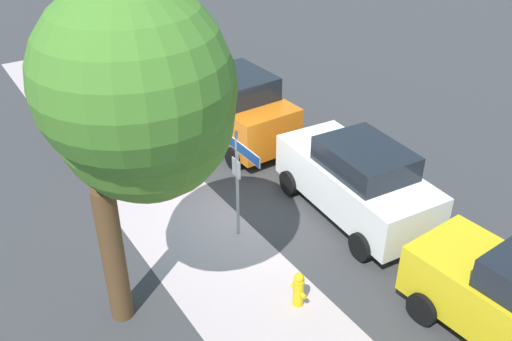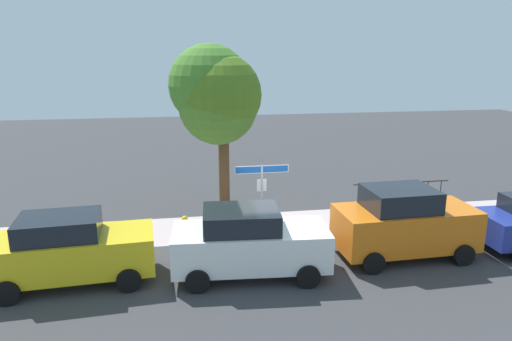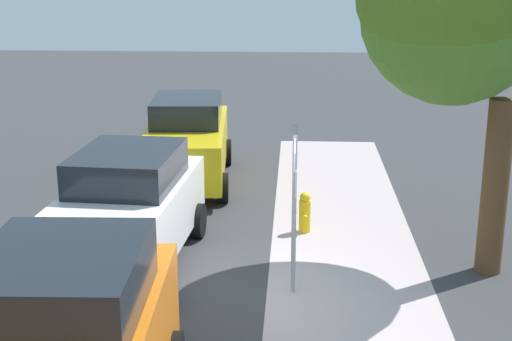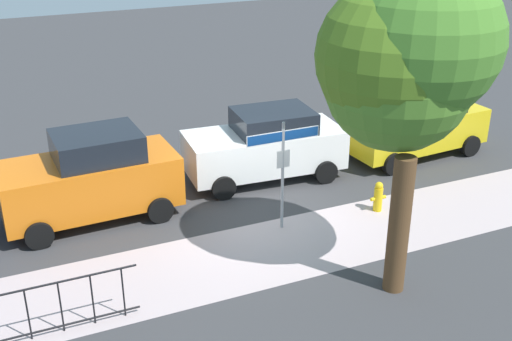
# 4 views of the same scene
# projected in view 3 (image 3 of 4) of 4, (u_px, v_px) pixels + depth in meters

# --- Properties ---
(ground_plane) EXTENTS (60.00, 60.00, 0.00)m
(ground_plane) POSITION_uv_depth(u_px,v_px,m) (266.00, 302.00, 10.91)
(ground_plane) COLOR #38383A
(street_sign) EXTENTS (1.79, 0.07, 2.65)m
(street_sign) POSITION_uv_depth(u_px,v_px,m) (295.00, 174.00, 10.74)
(street_sign) COLOR #9EA0A5
(street_sign) RESTS_ON ground_plane
(car_yellow) EXTENTS (4.40, 2.17, 1.92)m
(car_yellow) POSITION_uv_depth(u_px,v_px,m) (187.00, 141.00, 16.55)
(car_yellow) COLOR gold
(car_yellow) RESTS_ON ground_plane
(car_white) EXTENTS (4.40, 2.25, 1.94)m
(car_white) POSITION_uv_depth(u_px,v_px,m) (126.00, 211.00, 11.96)
(car_white) COLOR white
(car_white) RESTS_ON ground_plane
(fire_hydrant) EXTENTS (0.42, 0.22, 0.78)m
(fire_hydrant) POSITION_uv_depth(u_px,v_px,m) (305.00, 212.00, 13.62)
(fire_hydrant) COLOR yellow
(fire_hydrant) RESTS_ON ground_plane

